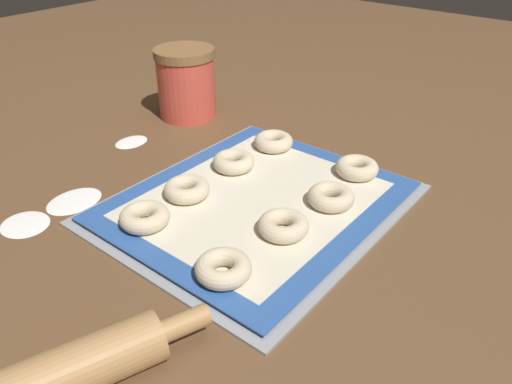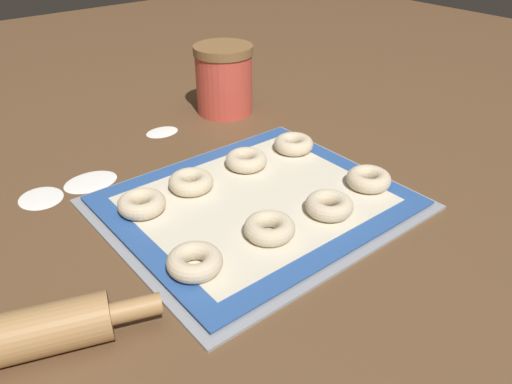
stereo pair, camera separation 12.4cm
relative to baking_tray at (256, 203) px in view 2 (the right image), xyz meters
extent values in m
plane|color=brown|center=(0.01, 0.02, 0.00)|extent=(2.80, 2.80, 0.00)
cube|color=#93969B|center=(0.00, 0.00, 0.00)|extent=(0.40, 0.35, 0.01)
cube|color=#2D569E|center=(0.00, 0.00, 0.01)|extent=(0.38, 0.32, 0.00)
cube|color=beige|center=(0.00, 0.00, 0.01)|extent=(0.32, 0.27, 0.00)
torus|color=beige|center=(-0.15, -0.07, 0.02)|extent=(0.06, 0.06, 0.02)
torus|color=beige|center=(-0.04, -0.08, 0.02)|extent=(0.06, 0.06, 0.02)
torus|color=beige|center=(0.05, -0.09, 0.02)|extent=(0.06, 0.06, 0.02)
torus|color=beige|center=(0.15, -0.08, 0.02)|extent=(0.06, 0.06, 0.02)
torus|color=beige|center=(-0.14, 0.07, 0.02)|extent=(0.06, 0.06, 0.02)
torus|color=beige|center=(-0.06, 0.08, 0.02)|extent=(0.06, 0.06, 0.02)
torus|color=beige|center=(0.05, 0.08, 0.02)|extent=(0.06, 0.06, 0.02)
torus|color=beige|center=(0.14, 0.08, 0.02)|extent=(0.06, 0.06, 0.02)
cylinder|color=#DB4C3D|center=(0.17, 0.31, 0.05)|extent=(0.11, 0.11, 0.12)
cylinder|color=olive|center=(0.17, 0.31, 0.12)|extent=(0.11, 0.11, 0.02)
cylinder|color=#AD7F4C|center=(-0.24, -0.10, 0.02)|extent=(0.05, 0.04, 0.02)
ellipsoid|color=white|center=(0.02, 0.30, 0.00)|extent=(0.06, 0.05, 0.00)
ellipsoid|color=white|center=(-0.15, 0.21, 0.00)|extent=(0.08, 0.06, 0.00)
ellipsoid|color=white|center=(-0.23, 0.21, 0.00)|extent=(0.06, 0.07, 0.00)
camera|label=1|loc=(-0.46, -0.37, 0.38)|focal=35.00mm
camera|label=2|loc=(-0.37, -0.46, 0.38)|focal=35.00mm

